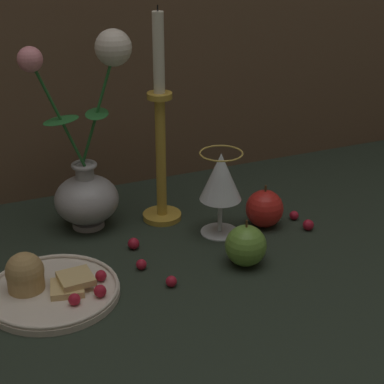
{
  "coord_description": "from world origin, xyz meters",
  "views": [
    {
      "loc": [
        -0.33,
        -0.88,
        0.55
      ],
      "look_at": [
        0.04,
        0.0,
        0.1
      ],
      "focal_mm": 60.0,
      "sensor_mm": 36.0,
      "label": 1
    }
  ],
  "objects_px": {
    "plate_with_pastries": "(47,286)",
    "wine_glass": "(221,180)",
    "vase": "(88,170)",
    "apple_beside_vase": "(246,246)",
    "apple_near_glass": "(265,209)",
    "candlestick": "(161,142)"
  },
  "relations": [
    {
      "from": "wine_glass",
      "to": "apple_near_glass",
      "type": "bearing_deg",
      "value": -5.3
    },
    {
      "from": "plate_with_pastries",
      "to": "vase",
      "type": "bearing_deg",
      "value": 58.03
    },
    {
      "from": "plate_with_pastries",
      "to": "apple_near_glass",
      "type": "xyz_separation_m",
      "value": [
        0.41,
        0.07,
        0.02
      ]
    },
    {
      "from": "candlestick",
      "to": "apple_near_glass",
      "type": "distance_m",
      "value": 0.22
    },
    {
      "from": "plate_with_pastries",
      "to": "wine_glass",
      "type": "distance_m",
      "value": 0.34
    },
    {
      "from": "candlestick",
      "to": "apple_beside_vase",
      "type": "xyz_separation_m",
      "value": [
        0.07,
        -0.2,
        -0.12
      ]
    },
    {
      "from": "apple_beside_vase",
      "to": "apple_near_glass",
      "type": "bearing_deg",
      "value": 48.57
    },
    {
      "from": "wine_glass",
      "to": "apple_beside_vase",
      "type": "xyz_separation_m",
      "value": [
        -0.01,
        -0.11,
        -0.07
      ]
    },
    {
      "from": "wine_glass",
      "to": "plate_with_pastries",
      "type": "bearing_deg",
      "value": -166.52
    },
    {
      "from": "candlestick",
      "to": "apple_near_glass",
      "type": "height_order",
      "value": "candlestick"
    },
    {
      "from": "wine_glass",
      "to": "apple_beside_vase",
      "type": "distance_m",
      "value": 0.13
    },
    {
      "from": "vase",
      "to": "candlestick",
      "type": "xyz_separation_m",
      "value": [
        0.13,
        -0.03,
        0.04
      ]
    },
    {
      "from": "apple_beside_vase",
      "to": "apple_near_glass",
      "type": "distance_m",
      "value": 0.14
    },
    {
      "from": "candlestick",
      "to": "apple_beside_vase",
      "type": "relative_size",
      "value": 4.83
    },
    {
      "from": "wine_glass",
      "to": "vase",
      "type": "bearing_deg",
      "value": 149.8
    },
    {
      "from": "vase",
      "to": "apple_beside_vase",
      "type": "distance_m",
      "value": 0.31
    },
    {
      "from": "vase",
      "to": "plate_with_pastries",
      "type": "relative_size",
      "value": 1.74
    },
    {
      "from": "plate_with_pastries",
      "to": "apple_near_glass",
      "type": "height_order",
      "value": "apple_near_glass"
    },
    {
      "from": "vase",
      "to": "apple_near_glass",
      "type": "bearing_deg",
      "value": -23.6
    },
    {
      "from": "vase",
      "to": "wine_glass",
      "type": "relative_size",
      "value": 2.27
    },
    {
      "from": "wine_glass",
      "to": "apple_beside_vase",
      "type": "relative_size",
      "value": 1.91
    },
    {
      "from": "wine_glass",
      "to": "candlestick",
      "type": "bearing_deg",
      "value": 129.2
    }
  ]
}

